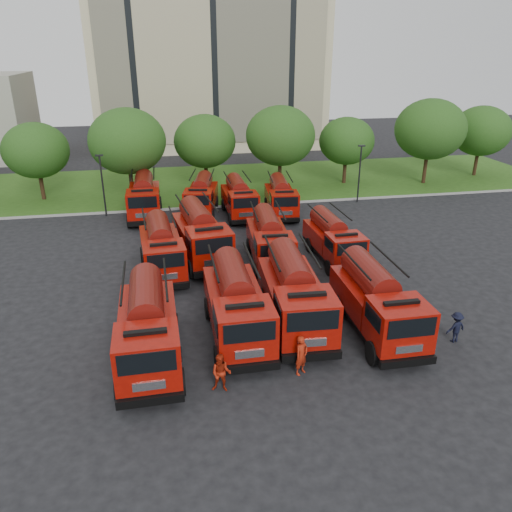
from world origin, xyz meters
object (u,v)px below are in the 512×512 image
at_px(fire_truck_2, 294,294).
at_px(firefighter_4, 155,286).
at_px(fire_truck_9, 202,196).
at_px(fire_truck_11, 281,197).
at_px(fire_truck_0, 148,327).
at_px(firefighter_5, 353,280).
at_px(fire_truck_5, 201,234).
at_px(firefighter_3, 453,341).
at_px(fire_truck_1, 236,304).
at_px(fire_truck_6, 269,240).
at_px(firefighter_1, 222,390).
at_px(firefighter_2, 390,356).
at_px(fire_truck_8, 144,197).
at_px(fire_truck_10, 239,198).
at_px(fire_truck_3, 377,301).
at_px(firefighter_0, 301,373).
at_px(fire_truck_4, 162,248).
at_px(fire_truck_7, 333,239).

relative_size(fire_truck_2, firefighter_4, 3.95).
xyz_separation_m(fire_truck_9, fire_truck_11, (6.44, -1.58, -0.03)).
xyz_separation_m(fire_truck_0, fire_truck_9, (4.17, 21.06, -0.20)).
relative_size(fire_truck_2, fire_truck_11, 1.18).
xyz_separation_m(fire_truck_9, firefighter_5, (7.82, -14.87, -1.50)).
xyz_separation_m(fire_truck_5, firefighter_5, (8.70, -4.90, -1.73)).
xyz_separation_m(fire_truck_9, firefighter_3, (10.09, -22.21, -1.50)).
bearing_deg(fire_truck_1, fire_truck_6, 67.82).
bearing_deg(fire_truck_6, fire_truck_9, 110.58).
height_order(firefighter_1, firefighter_5, firefighter_1).
relative_size(firefighter_2, firefighter_5, 1.04).
distance_m(fire_truck_8, firefighter_2, 25.39).
xyz_separation_m(fire_truck_10, firefighter_1, (-4.26, -22.48, -1.50)).
height_order(fire_truck_10, fire_truck_11, fire_truck_10).
height_order(fire_truck_0, fire_truck_8, fire_truck_0).
distance_m(fire_truck_11, firefighter_5, 13.43).
distance_m(fire_truck_1, fire_truck_9, 19.69).
relative_size(fire_truck_0, fire_truck_6, 1.06).
distance_m(fire_truck_0, fire_truck_3, 10.87).
relative_size(fire_truck_0, fire_truck_10, 1.13).
bearing_deg(firefighter_4, firefighter_0, 176.09).
relative_size(fire_truck_8, firefighter_3, 4.67).
height_order(fire_truck_2, fire_truck_11, fire_truck_2).
height_order(fire_truck_5, firefighter_1, fire_truck_5).
distance_m(fire_truck_2, fire_truck_4, 10.06).
distance_m(fire_truck_4, firefighter_5, 11.86).
xyz_separation_m(fire_truck_9, firefighter_0, (2.21, -23.30, -1.50)).
bearing_deg(fire_truck_0, firefighter_0, -20.12).
xyz_separation_m(fire_truck_6, firefighter_0, (-1.17, -11.96, -1.57)).
bearing_deg(fire_truck_5, fire_truck_4, -156.04).
bearing_deg(fire_truck_3, fire_truck_2, 161.15).
distance_m(firefighter_2, firefighter_5, 8.06).
height_order(fire_truck_4, fire_truck_6, fire_truck_4).
height_order(fire_truck_10, firefighter_0, fire_truck_10).
height_order(firefighter_1, firefighter_3, firefighter_1).
bearing_deg(fire_truck_6, fire_truck_0, -123.82).
xyz_separation_m(fire_truck_3, fire_truck_8, (-11.39, 20.48, -0.01)).
bearing_deg(firefighter_1, firefighter_4, 121.64).
xyz_separation_m(fire_truck_0, fire_truck_10, (7.14, 19.72, -0.20)).
relative_size(fire_truck_7, fire_truck_8, 0.89).
bearing_deg(firefighter_0, fire_truck_1, 88.00).
height_order(fire_truck_1, fire_truck_8, fire_truck_1).
height_order(fire_truck_3, fire_truck_9, fire_truck_3).
relative_size(fire_truck_0, fire_truck_4, 1.05).
bearing_deg(firefighter_5, fire_truck_9, -34.54).
relative_size(fire_truck_6, fire_truck_8, 0.97).
bearing_deg(fire_truck_2, fire_truck_8, 114.65).
xyz_separation_m(fire_truck_11, firefighter_4, (-10.39, -11.88, -1.46)).
bearing_deg(fire_truck_9, firefighter_3, -54.20).
relative_size(fire_truck_8, fire_truck_9, 1.06).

